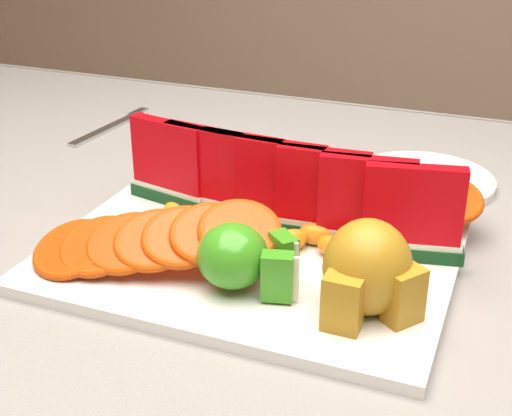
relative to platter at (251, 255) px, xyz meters
name	(u,v)px	position (x,y,z in m)	size (l,w,h in m)	color
table	(237,315)	(-0.04, 0.04, -0.11)	(1.40, 0.90, 0.75)	#45311D
tablecloth	(237,268)	(-0.04, 0.04, -0.05)	(1.53, 1.03, 0.20)	gray
platter	(251,255)	(0.00, 0.00, 0.00)	(0.40, 0.30, 0.01)	silver
apple_cluster	(241,257)	(0.02, -0.07, 0.04)	(0.10, 0.08, 0.06)	#12780E
pear_cluster	(368,271)	(0.13, -0.06, 0.04)	(0.10, 0.10, 0.09)	#AA881B
side_plate	(422,180)	(0.13, 0.26, 0.00)	(0.21, 0.21, 0.01)	silver
fork	(111,127)	(-0.35, 0.30, 0.00)	(0.03, 0.20, 0.00)	silver
watermelon_row	(281,188)	(0.01, 0.06, 0.05)	(0.39, 0.07, 0.10)	#113C0B
orange_fan_front	(155,240)	(-0.07, -0.07, 0.04)	(0.26, 0.15, 0.06)	#D76500
orange_fan_back	(316,186)	(0.03, 0.13, 0.03)	(0.38, 0.11, 0.05)	#D76500
tangerine_segments	(264,233)	(0.01, 0.02, 0.02)	(0.25, 0.07, 0.02)	orange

